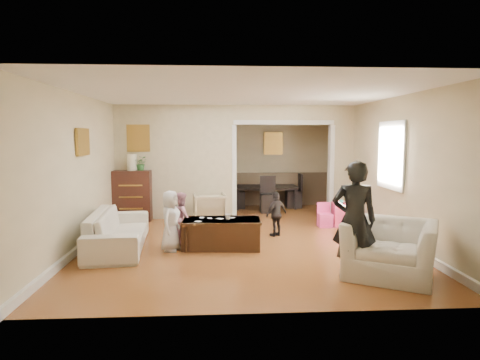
{
  "coord_description": "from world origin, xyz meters",
  "views": [
    {
      "loc": [
        -0.48,
        -7.74,
        1.9
      ],
      "look_at": [
        0.0,
        0.2,
        1.05
      ],
      "focal_mm": 30.92,
      "sensor_mm": 36.0,
      "label": 1
    }
  ],
  "objects": [
    {
      "name": "craft_papers",
      "position": [
        -0.54,
        -0.79,
        0.49
      ],
      "size": [
        0.7,
        0.43,
        0.0
      ],
      "color": "white",
      "rests_on": "coffee_table"
    },
    {
      "name": "table_lamp",
      "position": [
        -2.33,
        1.58,
        1.31
      ],
      "size": [
        0.22,
        0.22,
        0.36
      ],
      "primitive_type": "cylinder",
      "color": "beige",
      "rests_on": "dresser"
    },
    {
      "name": "adult_person",
      "position": [
        1.35,
        -2.48,
        0.79
      ],
      "size": [
        0.64,
        0.49,
        1.58
      ],
      "primitive_type": "imported",
      "rotation": [
        0.0,
        0.0,
        2.93
      ],
      "color": "black",
      "rests_on": "ground"
    },
    {
      "name": "child_toddler",
      "position": [
        0.68,
        -0.07,
        0.42
      ],
      "size": [
        0.52,
        0.45,
        0.85
      ],
      "primitive_type": "imported",
      "rotation": [
        0.0,
        0.0,
        -2.53
      ],
      "color": "black",
      "rests_on": "ground"
    },
    {
      "name": "coffee_cup",
      "position": [
        -0.27,
        -0.87,
        0.54
      ],
      "size": [
        0.11,
        0.11,
        0.1
      ],
      "primitive_type": "imported",
      "rotation": [
        0.0,
        0.0,
        -0.09
      ],
      "color": "beige",
      "rests_on": "coffee_table"
    },
    {
      "name": "play_table",
      "position": [
        2.27,
        0.76,
        0.24
      ],
      "size": [
        0.54,
        0.54,
        0.48
      ],
      "primitive_type": "cube",
      "rotation": [
        0.0,
        0.0,
        -0.1
      ],
      "color": "#EA3D74",
      "rests_on": "ground"
    },
    {
      "name": "cereal_box",
      "position": [
        2.39,
        0.86,
        0.63
      ],
      "size": [
        0.21,
        0.09,
        0.3
      ],
      "primitive_type": "cube",
      "rotation": [
        0.0,
        0.0,
        -0.1
      ],
      "color": "yellow",
      "rests_on": "play_table"
    },
    {
      "name": "play_bowl",
      "position": [
        2.32,
        0.64,
        0.51
      ],
      "size": [
        0.26,
        0.26,
        0.06
      ],
      "primitive_type": "imported",
      "rotation": [
        0.0,
        0.0,
        -0.1
      ],
      "color": "silver",
      "rests_on": "play_table"
    },
    {
      "name": "window_pane",
      "position": [
        2.73,
        -0.4,
        1.55
      ],
      "size": [
        0.03,
        0.95,
        1.1
      ],
      "primitive_type": "cube",
      "color": "white",
      "rests_on": "ground"
    },
    {
      "name": "dresser",
      "position": [
        -2.33,
        1.58,
        0.57
      ],
      "size": [
        0.82,
        0.46,
        1.13
      ],
      "primitive_type": "cube",
      "color": "#381410",
      "rests_on": "ground"
    },
    {
      "name": "floor",
      "position": [
        0.0,
        0.0,
        0.0
      ],
      "size": [
        7.0,
        7.0,
        0.0
      ],
      "primitive_type": "plane",
      "color": "#A15D29",
      "rests_on": "ground"
    },
    {
      "name": "coffee_table",
      "position": [
        -0.37,
        -0.82,
        0.24
      ],
      "size": [
        1.36,
        0.77,
        0.49
      ],
      "primitive_type": "cube",
      "rotation": [
        0.0,
        0.0,
        -0.09
      ],
      "color": "#352010",
      "rests_on": "ground"
    },
    {
      "name": "partition_right",
      "position": [
        2.48,
        1.8,
        1.3
      ],
      "size": [
        0.55,
        0.18,
        2.6
      ],
      "primitive_type": "cube",
      "color": "beige",
      "rests_on": "ground"
    },
    {
      "name": "cyan_cup",
      "position": [
        2.17,
        0.71,
        0.52
      ],
      "size": [
        0.08,
        0.08,
        0.08
      ],
      "primitive_type": "cylinder",
      "color": "#25BDB4",
      "rests_on": "play_table"
    },
    {
      "name": "framed_art_partition",
      "position": [
        -2.2,
        1.7,
        1.85
      ],
      "size": [
        0.45,
        0.03,
        0.55
      ],
      "primitive_type": "cube",
      "color": "brown",
      "rests_on": "partition_left"
    },
    {
      "name": "armchair_back",
      "position": [
        -0.61,
        1.28,
        0.32
      ],
      "size": [
        0.75,
        0.77,
        0.64
      ],
      "primitive_type": "imported",
      "rotation": [
        0.0,
        0.0,
        3.24
      ],
      "color": "tan",
      "rests_on": "ground"
    },
    {
      "name": "framed_art_alcove",
      "position": [
        1.1,
        3.44,
        1.7
      ],
      "size": [
        0.45,
        0.03,
        0.55
      ],
      "primitive_type": "cube",
      "color": "brown"
    },
    {
      "name": "partition_left",
      "position": [
        -1.38,
        1.8,
        1.3
      ],
      "size": [
        2.75,
        0.18,
        2.6
      ],
      "primitive_type": "cube",
      "color": "beige",
      "rests_on": "ground"
    },
    {
      "name": "toy_block",
      "position": [
        2.15,
        0.88,
        0.5
      ],
      "size": [
        0.09,
        0.08,
        0.05
      ],
      "primitive_type": "cube",
      "rotation": [
        0.0,
        0.0,
        0.25
      ],
      "color": "red",
      "rests_on": "play_table"
    },
    {
      "name": "child_kneel_a",
      "position": [
        -1.22,
        -0.97,
        0.5
      ],
      "size": [
        0.44,
        0.56,
        1.01
      ],
      "primitive_type": "imported",
      "rotation": [
        0.0,
        0.0,
        1.31
      ],
      "color": "silver",
      "rests_on": "ground"
    },
    {
      "name": "armchair_front",
      "position": [
        1.87,
        -2.42,
        0.38
      ],
      "size": [
        1.52,
        1.46,
        0.76
      ],
      "primitive_type": "imported",
      "rotation": [
        0.0,
        0.0,
        -0.51
      ],
      "color": "beige",
      "rests_on": "ground"
    },
    {
      "name": "child_kneel_b",
      "position": [
        -1.07,
        -0.52,
        0.46
      ],
      "size": [
        0.45,
        0.52,
        0.92
      ],
      "primitive_type": "imported",
      "rotation": [
        0.0,
        0.0,
        1.83
      ],
      "color": "#C77C8C",
      "rests_on": "ground"
    },
    {
      "name": "dining_table",
      "position": [
        0.85,
        3.04,
        0.29
      ],
      "size": [
        1.67,
        0.95,
        0.58
      ],
      "primitive_type": "imported",
      "rotation": [
        0.0,
        0.0,
        -0.02
      ],
      "color": "black",
      "rests_on": "ground"
    },
    {
      "name": "partition_header",
      "position": [
        1.1,
        1.8,
        2.42
      ],
      "size": [
        2.22,
        0.18,
        0.35
      ],
      "primitive_type": "cube",
      "color": "beige",
      "rests_on": "partition_right"
    },
    {
      "name": "potted_plant",
      "position": [
        -2.13,
        1.58,
        1.29
      ],
      "size": [
        0.29,
        0.25,
        0.32
      ],
      "primitive_type": "imported",
      "color": "#2F662D",
      "rests_on": "dresser"
    },
    {
      "name": "framed_art_sofa_wall",
      "position": [
        -2.71,
        -0.6,
        1.8
      ],
      "size": [
        0.03,
        0.55,
        0.4
      ],
      "primitive_type": "cube",
      "color": "brown"
    },
    {
      "name": "sofa",
      "position": [
        -2.13,
        -0.77,
        0.32
      ],
      "size": [
        1.04,
        2.24,
        0.63
      ],
      "primitive_type": "imported",
      "rotation": [
        0.0,
        0.0,
        1.66
      ],
      "color": "beige",
      "rests_on": "ground"
    }
  ]
}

